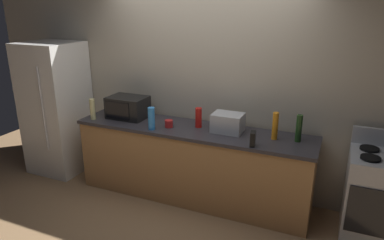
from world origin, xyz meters
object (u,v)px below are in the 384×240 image
at_px(microwave, 128,107).
at_px(bottle_dish_soap, 275,126).
at_px(refrigerator, 57,108).
at_px(toaster_oven, 228,123).
at_px(mug_red, 169,124).
at_px(stove_range, 377,197).
at_px(bottle_hot_sauce, 199,118).
at_px(bottle_vinegar, 93,109).
at_px(bottle_wine, 299,128).
at_px(cordless_phone, 253,139).
at_px(bottle_spray_cleaner, 151,119).

distance_m(microwave, bottle_dish_soap, 1.85).
relative_size(refrigerator, microwave, 3.75).
relative_size(microwave, toaster_oven, 1.41).
bearing_deg(mug_red, bottle_dish_soap, 5.04).
bearing_deg(mug_red, stove_range, 1.86).
xyz_separation_m(bottle_hot_sauce, mug_red, (-0.32, -0.14, -0.07)).
height_order(toaster_oven, bottle_vinegar, bottle_vinegar).
distance_m(bottle_wine, bottle_vinegar, 2.46).
bearing_deg(stove_range, bottle_dish_soap, 178.19).
height_order(cordless_phone, bottle_wine, bottle_wine).
bearing_deg(stove_range, bottle_vinegar, -176.66).
distance_m(stove_range, bottle_spray_cleaner, 2.49).
height_order(microwave, cordless_phone, microwave).
bearing_deg(bottle_vinegar, microwave, 33.54).
bearing_deg(microwave, toaster_oven, 0.53).
xyz_separation_m(refrigerator, stove_range, (4.05, 0.00, -0.44)).
height_order(bottle_wine, bottle_vinegar, bottle_wine).
height_order(stove_range, bottle_vinegar, bottle_vinegar).
height_order(refrigerator, microwave, refrigerator).
distance_m(toaster_oven, bottle_wine, 0.77).
bearing_deg(stove_range, cordless_phone, -168.94).
distance_m(toaster_oven, mug_red, 0.69).
bearing_deg(bottle_dish_soap, bottle_hot_sauce, 177.97).
relative_size(stove_range, mug_red, 11.48).
bearing_deg(bottle_wine, mug_red, -174.44).
relative_size(refrigerator, stove_range, 1.67).
bearing_deg(stove_range, bottle_spray_cleaner, -174.81).
height_order(bottle_wine, mug_red, bottle_wine).
bearing_deg(microwave, bottle_dish_soap, -0.45).
bearing_deg(bottle_vinegar, bottle_hot_sauce, 10.95).
relative_size(cordless_phone, bottle_hot_sauce, 0.64).
bearing_deg(refrigerator, microwave, 2.40).
distance_m(microwave, toaster_oven, 1.32).
relative_size(stove_range, bottle_hot_sauce, 4.62).
bearing_deg(bottle_spray_cleaner, bottle_dish_soap, 10.54).
bearing_deg(refrigerator, bottle_hot_sauce, 1.77).
relative_size(toaster_oven, bottle_spray_cleaner, 1.31).
xyz_separation_m(microwave, bottle_dish_soap, (1.85, -0.01, 0.01)).
bearing_deg(bottle_dish_soap, bottle_spray_cleaner, -169.46).
bearing_deg(bottle_dish_soap, cordless_phone, -121.69).
bearing_deg(toaster_oven, microwave, -179.47).
xyz_separation_m(bottle_vinegar, mug_red, (1.00, 0.12, -0.09)).
bearing_deg(bottle_vinegar, bottle_wine, 6.02).
height_order(toaster_oven, bottle_spray_cleaner, bottle_spray_cleaner).
distance_m(microwave, mug_red, 0.66).
distance_m(bottle_spray_cleaner, mug_red, 0.22).
bearing_deg(bottle_wine, toaster_oven, -179.44).
relative_size(toaster_oven, bottle_dish_soap, 1.14).
height_order(cordless_phone, bottle_vinegar, bottle_vinegar).
bearing_deg(cordless_phone, refrigerator, 166.14).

